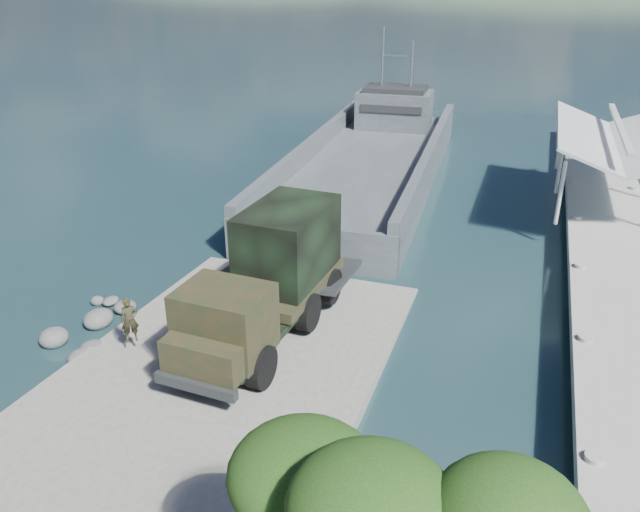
{
  "coord_description": "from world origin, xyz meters",
  "views": [
    {
      "loc": [
        8.83,
        -15.86,
        12.6
      ],
      "look_at": [
        1.22,
        6.0,
        1.97
      ],
      "focal_mm": 35.0,
      "sensor_mm": 36.0,
      "label": 1
    }
  ],
  "objects_px": {
    "soldier": "(131,330)",
    "pier": "(608,198)",
    "military_truck": "(269,277)",
    "landing_craft": "(369,171)"
  },
  "relations": [
    {
      "from": "pier",
      "to": "landing_craft",
      "type": "relative_size",
      "value": 1.35
    },
    {
      "from": "pier",
      "to": "military_truck",
      "type": "distance_m",
      "value": 20.63
    },
    {
      "from": "pier",
      "to": "soldier",
      "type": "bearing_deg",
      "value": -130.29
    },
    {
      "from": "pier",
      "to": "soldier",
      "type": "xyz_separation_m",
      "value": [
        -16.4,
        -19.34,
        -0.28
      ]
    },
    {
      "from": "soldier",
      "to": "pier",
      "type": "bearing_deg",
      "value": 9.11
    },
    {
      "from": "pier",
      "to": "soldier",
      "type": "height_order",
      "value": "pier"
    },
    {
      "from": "landing_craft",
      "to": "soldier",
      "type": "relative_size",
      "value": 19.92
    },
    {
      "from": "landing_craft",
      "to": "military_truck",
      "type": "relative_size",
      "value": 3.5
    },
    {
      "from": "pier",
      "to": "landing_craft",
      "type": "xyz_separation_m",
      "value": [
        -13.99,
        3.22,
        -0.82
      ]
    },
    {
      "from": "military_truck",
      "to": "landing_craft",
      "type": "bearing_deg",
      "value": 97.65
    }
  ]
}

